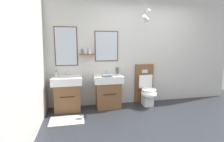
{
  "coord_description": "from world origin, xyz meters",
  "views": [
    {
      "loc": [
        -1.63,
        -2.55,
        1.55
      ],
      "look_at": [
        -0.85,
        1.34,
        0.89
      ],
      "focal_mm": 27.62,
      "sensor_mm": 36.0,
      "label": 1
    }
  ],
  "objects": [
    {
      "name": "folded_hand_towel",
      "position": [
        -0.97,
        1.25,
        0.8
      ],
      "size": [
        0.22,
        0.16,
        0.04
      ],
      "primitive_type": "cube",
      "color": "gray",
      "rests_on": "vanity_sink_right"
    },
    {
      "name": "tap_on_left_sink",
      "position": [
        -1.88,
        1.56,
        0.85
      ],
      "size": [
        0.03,
        0.13,
        0.11
      ],
      "color": "silver",
      "rests_on": "vanity_sink_left"
    },
    {
      "name": "wall_left",
      "position": [
        -2.41,
        0.0,
        1.38
      ],
      "size": [
        0.12,
        3.42,
        2.76
      ],
      "primitive_type": "cube",
      "color": "beige",
      "rests_on": "ground"
    },
    {
      "name": "tap_on_right_sink",
      "position": [
        -0.93,
        1.56,
        0.85
      ],
      "size": [
        0.03,
        0.13,
        0.11
      ],
      "color": "silver",
      "rests_on": "vanity_sink_right"
    },
    {
      "name": "toilet",
      "position": [
        0.04,
        1.39,
        0.38
      ],
      "size": [
        0.48,
        0.62,
        1.0
      ],
      "color": "brown",
      "rests_on": "ground"
    },
    {
      "name": "wall_back",
      "position": [
        -0.02,
        1.65,
        1.38
      ],
      "size": [
        4.94,
        0.63,
        2.76
      ],
      "color": "beige",
      "rests_on": "ground"
    },
    {
      "name": "soap_dispenser",
      "position": [
        -0.67,
        1.56,
        0.86
      ],
      "size": [
        0.06,
        0.06,
        0.19
      ],
      "color": "#4C4C51",
      "rests_on": "vanity_sink_right"
    },
    {
      "name": "bath_mat",
      "position": [
        -1.88,
        0.8,
        0.01
      ],
      "size": [
        0.68,
        0.44,
        0.01
      ],
      "primitive_type": "cube",
      "color": "#9E9993",
      "rests_on": "ground"
    },
    {
      "name": "toothbrush_cup",
      "position": [
        -2.13,
        1.55,
        0.83
      ],
      "size": [
        0.07,
        0.07,
        0.19
      ],
      "color": "silver",
      "rests_on": "vanity_sink_left"
    },
    {
      "name": "vanity_sink_right",
      "position": [
        -0.93,
        1.39,
        0.41
      ],
      "size": [
        0.67,
        0.48,
        0.78
      ],
      "color": "brown",
      "rests_on": "ground"
    },
    {
      "name": "vanity_sink_left",
      "position": [
        -1.88,
        1.39,
        0.41
      ],
      "size": [
        0.67,
        0.48,
        0.78
      ],
      "color": "brown",
      "rests_on": "ground"
    },
    {
      "name": "ground_plane",
      "position": [
        0.0,
        0.0,
        -0.05
      ],
      "size": [
        6.14,
        4.62,
        0.1
      ],
      "primitive_type": "cube",
      "color": "#23262B",
      "rests_on": "ground"
    }
  ]
}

